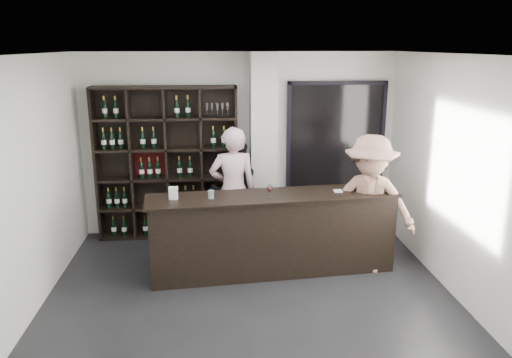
{
  "coord_description": "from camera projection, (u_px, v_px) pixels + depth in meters",
  "views": [
    {
      "loc": [
        -0.4,
        -5.13,
        3.0
      ],
      "look_at": [
        0.12,
        1.1,
        1.31
      ],
      "focal_mm": 35.0,
      "sensor_mm": 36.0,
      "label": 1
    }
  ],
  "objects": [
    {
      "name": "tasting_counter",
      "position": [
        273.0,
        234.0,
        6.69
      ],
      "size": [
        3.32,
        0.69,
        1.09
      ],
      "rotation": [
        0.0,
        0.0,
        0.09
      ],
      "color": "black",
      "rests_on": "floor"
    },
    {
      "name": "spit_cup",
      "position": [
        211.0,
        194.0,
        6.38
      ],
      "size": [
        0.1,
        0.1,
        0.11
      ],
      "primitive_type": "cylinder",
      "rotation": [
        0.0,
        0.0,
        0.42
      ],
      "color": "silver",
      "rests_on": "tasting_counter"
    },
    {
      "name": "napkin_stack",
      "position": [
        338.0,
        191.0,
        6.69
      ],
      "size": [
        0.11,
        0.11,
        0.02
      ],
      "primitive_type": "cube",
      "rotation": [
        0.0,
        0.0,
        -0.02
      ],
      "color": "white",
      "rests_on": "tasting_counter"
    },
    {
      "name": "wine_shelf",
      "position": [
        167.0,
        163.0,
        7.81
      ],
      "size": [
        2.2,
        0.35,
        2.4
      ],
      "primitive_type": null,
      "color": "black",
      "rests_on": "floor"
    },
    {
      "name": "structural_column",
      "position": [
        263.0,
        147.0,
        7.77
      ],
      "size": [
        0.4,
        0.4,
        2.9
      ],
      "primitive_type": "cube",
      "color": "silver",
      "rests_on": "floor"
    },
    {
      "name": "taster_pink",
      "position": [
        233.0,
        191.0,
        7.27
      ],
      "size": [
        0.72,
        0.5,
        1.88
      ],
      "primitive_type": "imported",
      "rotation": [
        0.0,
        0.0,
        3.21
      ],
      "color": "#D3A8B1",
      "rests_on": "floor"
    },
    {
      "name": "wine_glass",
      "position": [
        270.0,
        190.0,
        6.41
      ],
      "size": [
        0.1,
        0.1,
        0.19
      ],
      "primitive_type": null,
      "rotation": [
        0.0,
        0.0,
        -0.29
      ],
      "color": "white",
      "rests_on": "tasting_counter"
    },
    {
      "name": "card_stand",
      "position": [
        173.0,
        193.0,
        6.33
      ],
      "size": [
        0.12,
        0.07,
        0.17
      ],
      "primitive_type": "cube",
      "rotation": [
        0.0,
        0.0,
        -0.11
      ],
      "color": "white",
      "rests_on": "tasting_counter"
    },
    {
      "name": "floor",
      "position": [
        253.0,
        314.0,
        5.75
      ],
      "size": [
        5.0,
        5.5,
        0.01
      ],
      "primitive_type": "cube",
      "color": "black",
      "rests_on": "ground"
    },
    {
      "name": "taster_black",
      "position": [
        235.0,
        192.0,
        7.7
      ],
      "size": [
        0.84,
        0.68,
        1.6
      ],
      "primitive_type": "imported",
      "rotation": [
        0.0,
        0.0,
        3.24
      ],
      "color": "black",
      "rests_on": "floor"
    },
    {
      "name": "glass_panel",
      "position": [
        335.0,
        147.0,
        8.09
      ],
      "size": [
        1.6,
        0.08,
        2.1
      ],
      "color": "black",
      "rests_on": "floor"
    },
    {
      "name": "customer",
      "position": [
        369.0,
        205.0,
        6.64
      ],
      "size": [
        1.38,
        1.08,
        1.88
      ],
      "primitive_type": "imported",
      "rotation": [
        0.0,
        0.0,
        -0.35
      ],
      "color": "tan",
      "rests_on": "floor"
    }
  ]
}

